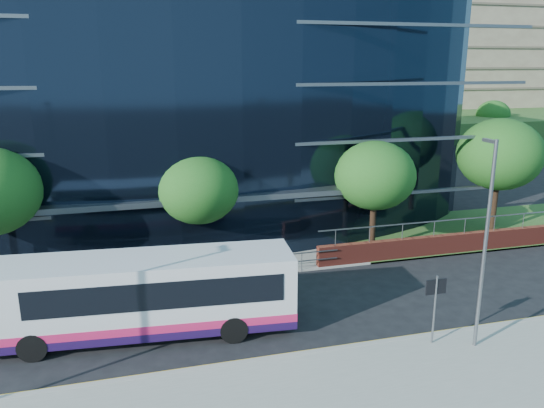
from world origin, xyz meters
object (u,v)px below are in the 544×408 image
object	(u,v)px
tree_far_b	(198,190)
streetlight_east	(485,240)
city_bus	(145,295)
tree_far_d	(500,155)
tree_dist_f	(493,114)
tree_dist_e	(390,117)
street_sign	(435,295)
tree_far_c	(375,176)

from	to	relation	value
tree_far_b	streetlight_east	world-z (taller)	streetlight_east
city_bus	tree_far_b	bearing A→B (deg)	70.86
tree_far_d	tree_dist_f	distance (m)	40.01
tree_dist_f	city_bus	world-z (taller)	tree_dist_f
tree_dist_f	streetlight_east	world-z (taller)	streetlight_east
tree_far_b	tree_dist_e	size ratio (longest dim) A/B	0.93
street_sign	tree_far_b	bearing A→B (deg)	124.08
tree_far_b	city_bus	size ratio (longest dim) A/B	0.49
tree_dist_e	tree_far_b	bearing A→B (deg)	-131.52
tree_dist_e	tree_dist_f	world-z (taller)	tree_dist_e
tree_far_b	tree_far_d	size ratio (longest dim) A/B	0.81
tree_far_d	city_bus	world-z (taller)	tree_far_d
tree_far_b	tree_far_c	xyz separation A→B (m)	(10.00, -0.50, 0.33)
tree_far_c	streetlight_east	distance (m)	11.22
tree_dist_e	tree_dist_f	size ratio (longest dim) A/B	1.08
tree_far_c	tree_far_d	xyz separation A→B (m)	(9.00, 1.00, 0.65)
tree_dist_e	tree_far_c	bearing A→B (deg)	-118.74
tree_far_b	tree_dist_f	xyz separation A→B (m)	(43.00, 32.50, 0.00)
tree_far_d	tree_far_c	bearing A→B (deg)	-173.66
tree_far_d	tree_dist_e	world-z (taller)	tree_far_d
tree_far_b	streetlight_east	xyz separation A→B (m)	(9.00, -11.67, 0.23)
tree_dist_e	city_bus	bearing A→B (deg)	-128.69
streetlight_east	city_bus	size ratio (longest dim) A/B	0.65
tree_dist_f	tree_far_c	bearing A→B (deg)	-135.00
tree_far_d	tree_dist_f	size ratio (longest dim) A/B	1.23
streetlight_east	tree_dist_e	bearing A→B (deg)	66.89
tree_dist_e	city_bus	distance (m)	48.40
tree_far_b	tree_far_c	distance (m)	10.02
tree_far_c	tree_dist_e	size ratio (longest dim) A/B	1.00
streetlight_east	city_bus	world-z (taller)	streetlight_east
tree_dist_e	streetlight_east	distance (m)	45.85
tree_far_b	tree_far_c	world-z (taller)	tree_far_c
street_sign	tree_far_c	distance (m)	11.14
tree_far_d	streetlight_east	bearing A→B (deg)	-129.40
street_sign	tree_far_b	xyz separation A→B (m)	(-7.50, 11.09, 2.06)
tree_dist_f	tree_far_d	bearing A→B (deg)	-126.87
streetlight_east	tree_far_d	bearing A→B (deg)	50.60
tree_far_d	city_bus	distance (m)	23.76
tree_far_d	street_sign	bearing A→B (deg)	-134.78
street_sign	tree_far_c	size ratio (longest dim) A/B	0.43
tree_dist_e	city_bus	size ratio (longest dim) A/B	0.53
city_bus	tree_far_c	bearing A→B (deg)	31.78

